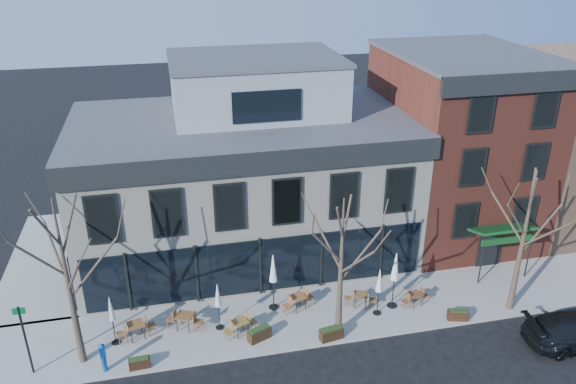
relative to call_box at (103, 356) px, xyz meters
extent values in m
plane|color=black|center=(7.50, 4.07, -0.92)|extent=(120.00, 120.00, 0.00)
cube|color=gray|center=(10.75, 1.92, -0.84)|extent=(33.50, 4.70, 0.15)
cube|color=gray|center=(-3.75, 10.07, -0.84)|extent=(4.50, 12.00, 0.15)
cube|color=beige|center=(7.50, 9.07, 3.08)|extent=(18.00, 10.00, 8.00)
cube|color=#47474C|center=(7.50, 9.07, 7.13)|extent=(18.30, 10.30, 0.30)
cube|color=black|center=(7.50, 3.95, 6.63)|extent=(18.30, 0.25, 1.10)
cube|color=black|center=(-1.62, 9.07, 6.63)|extent=(0.25, 10.30, 1.10)
cube|color=black|center=(7.50, 4.01, 0.98)|extent=(17.20, 0.12, 3.00)
cube|color=black|center=(-1.56, 8.07, 0.98)|extent=(0.12, 7.50, 3.00)
cube|color=gray|center=(8.50, 10.07, 8.68)|extent=(9.00, 6.50, 3.00)
cube|color=maroon|center=(20.50, 9.07, 4.58)|extent=(8.00, 10.00, 11.00)
cube|color=#47474C|center=(20.50, 9.07, 10.13)|extent=(8.20, 10.20, 0.25)
cube|color=black|center=(20.50, 3.95, 9.68)|extent=(8.20, 0.25, 1.00)
cube|color=#0E3E15|center=(20.50, 3.22, 1.98)|extent=(3.20, 1.66, 0.67)
cube|color=black|center=(20.50, 4.02, 0.33)|extent=(1.40, 0.10, 2.50)
cone|color=#382B21|center=(-1.00, 0.87, 3.19)|extent=(0.34, 0.34, 7.92)
cylinder|color=#382B21|center=(0.07, 1.06, 3.76)|extent=(2.23, 0.50, 2.48)
cylinder|color=#382B21|center=(-1.45, 1.84, 4.23)|extent=(1.03, 2.05, 2.14)
cylinder|color=#382B21|center=(-1.84, 0.56, 4.74)|extent=(1.80, 0.75, 2.21)
cylinder|color=#382B21|center=(-0.55, -0.10, 4.14)|extent=(1.03, 2.04, 2.28)
cone|color=#382B21|center=(10.50, 0.17, 2.75)|extent=(0.34, 0.34, 7.04)
cylinder|color=#382B21|center=(11.45, 0.33, 3.26)|extent=(2.00, 0.46, 2.21)
cylinder|color=#382B21|center=(10.10, 1.03, 3.67)|extent=(0.93, 1.84, 1.91)
cylinder|color=#382B21|center=(9.75, -0.11, 4.13)|extent=(1.61, 0.68, 1.97)
cylinder|color=#382B21|center=(10.90, -0.69, 3.59)|extent=(0.93, 1.83, 2.03)
cone|color=#382B21|center=(19.50, 0.17, 2.97)|extent=(0.34, 0.34, 7.48)
cylinder|color=#382B21|center=(20.51, 0.35, 3.51)|extent=(2.12, 0.48, 2.35)
cylinder|color=#382B21|center=(19.07, 1.08, 3.95)|extent=(0.98, 1.94, 2.03)
cylinder|color=#382B21|center=(18.70, -0.12, 4.43)|extent=(1.71, 0.71, 2.09)
cylinder|color=#382B21|center=(19.92, -0.74, 3.86)|extent=(0.98, 1.94, 2.16)
cylinder|color=black|center=(-3.00, 0.57, 0.93)|extent=(0.10, 0.10, 3.40)
cube|color=#005926|center=(-3.00, 0.57, 2.43)|extent=(0.50, 0.04, 0.30)
cylinder|color=#0C459E|center=(0.00, 0.00, -0.38)|extent=(0.22, 0.22, 0.77)
cube|color=#0C459E|center=(0.00, 0.00, 0.28)|extent=(0.28, 0.25, 0.55)
cone|color=#0C459E|center=(0.00, 0.00, 0.62)|extent=(0.29, 0.29, 0.13)
cube|color=brown|center=(1.30, 1.91, -0.01)|extent=(0.90, 0.90, 0.04)
cylinder|color=black|center=(1.10, 1.55, -0.39)|extent=(0.04, 0.04, 0.75)
cylinder|color=black|center=(1.66, 1.71, -0.39)|extent=(0.04, 0.04, 0.75)
cylinder|color=black|center=(0.94, 2.12, -0.39)|extent=(0.04, 0.04, 0.75)
cylinder|color=black|center=(1.51, 2.27, -0.39)|extent=(0.04, 0.04, 0.75)
cube|color=brown|center=(3.53, 2.09, 0.00)|extent=(0.96, 0.96, 0.04)
cylinder|color=black|center=(3.15, 1.93, -0.39)|extent=(0.04, 0.04, 0.75)
cylinder|color=black|center=(3.68, 1.70, -0.39)|extent=(0.04, 0.04, 0.75)
cylinder|color=black|center=(3.38, 2.47, -0.39)|extent=(0.04, 0.04, 0.75)
cylinder|color=black|center=(3.91, 2.24, -0.39)|extent=(0.04, 0.04, 0.75)
cube|color=brown|center=(6.03, 1.13, -0.05)|extent=(0.87, 0.87, 0.04)
cylinder|color=black|center=(5.86, 0.78, -0.41)|extent=(0.04, 0.04, 0.70)
cylinder|color=black|center=(6.38, 0.96, -0.41)|extent=(0.04, 0.04, 0.70)
cylinder|color=black|center=(5.68, 1.29, -0.41)|extent=(0.04, 0.04, 0.70)
cylinder|color=black|center=(6.19, 1.48, -0.41)|extent=(0.04, 0.04, 0.70)
cube|color=brown|center=(9.11, 2.41, -0.03)|extent=(0.90, 0.90, 0.04)
cylinder|color=black|center=(8.94, 2.05, -0.40)|extent=(0.04, 0.04, 0.72)
cylinder|color=black|center=(9.47, 2.24, -0.40)|extent=(0.04, 0.04, 0.72)
cylinder|color=black|center=(8.75, 2.58, -0.40)|extent=(0.04, 0.04, 0.72)
cylinder|color=black|center=(9.28, 2.77, -0.40)|extent=(0.04, 0.04, 0.72)
cube|color=brown|center=(12.23, 1.95, -0.08)|extent=(0.84, 0.84, 0.04)
cylinder|color=black|center=(11.89, 1.79, -0.43)|extent=(0.04, 0.04, 0.68)
cylinder|color=black|center=(12.39, 1.62, -0.43)|extent=(0.04, 0.04, 0.68)
cylinder|color=black|center=(12.06, 2.29, -0.43)|extent=(0.04, 0.04, 0.68)
cylinder|color=black|center=(12.56, 2.12, -0.43)|extent=(0.04, 0.04, 0.68)
cube|color=brown|center=(14.93, 1.44, -0.12)|extent=(0.74, 0.74, 0.04)
cylinder|color=black|center=(14.74, 1.15, -0.45)|extent=(0.04, 0.04, 0.64)
cylinder|color=black|center=(15.23, 1.25, -0.45)|extent=(0.04, 0.04, 0.64)
cylinder|color=black|center=(14.63, 1.64, -0.45)|extent=(0.04, 0.04, 0.64)
cylinder|color=black|center=(15.12, 1.74, -0.45)|extent=(0.04, 0.04, 0.64)
cylinder|color=black|center=(0.35, 1.74, -0.74)|extent=(0.41, 0.41, 0.06)
cylinder|color=black|center=(0.35, 1.74, 0.25)|extent=(0.05, 0.05, 2.04)
cone|color=silver|center=(0.35, 1.74, 1.18)|extent=(0.33, 0.33, 1.20)
cylinder|color=black|center=(5.12, 1.78, -0.74)|extent=(0.39, 0.39, 0.05)
cylinder|color=black|center=(5.12, 1.78, 0.22)|extent=(0.04, 0.04, 1.97)
cone|color=beige|center=(5.12, 1.78, 1.11)|extent=(0.32, 0.32, 1.16)
cylinder|color=black|center=(7.94, 2.76, -0.73)|extent=(0.49, 0.49, 0.07)
cylinder|color=black|center=(7.94, 2.76, 0.46)|extent=(0.06, 0.06, 2.45)
cone|color=white|center=(7.94, 2.76, 1.57)|extent=(0.40, 0.40, 1.45)
cylinder|color=black|center=(12.83, 1.18, -0.74)|extent=(0.41, 0.41, 0.06)
cylinder|color=black|center=(12.83, 1.18, 0.25)|extent=(0.05, 0.05, 2.03)
cone|color=silver|center=(12.83, 1.18, 1.17)|extent=(0.33, 0.33, 1.20)
cylinder|color=black|center=(13.78, 1.58, -0.73)|extent=(0.49, 0.49, 0.07)
cylinder|color=black|center=(13.78, 1.58, 0.47)|extent=(0.06, 0.06, 2.47)
cone|color=white|center=(13.78, 1.58, 1.59)|extent=(0.40, 0.40, 1.46)
cube|color=black|center=(1.45, -0.13, -0.54)|extent=(0.92, 0.41, 0.45)
cube|color=#1E3314|center=(1.45, -0.13, -0.30)|extent=(0.82, 0.33, 0.07)
cube|color=black|center=(6.83, 0.57, -0.49)|extent=(1.18, 0.84, 0.55)
cube|color=#1E3314|center=(6.83, 0.57, -0.19)|extent=(1.05, 0.71, 0.09)
cube|color=black|center=(10.08, -0.13, -0.49)|extent=(1.15, 0.62, 0.55)
cube|color=#1E3314|center=(10.08, -0.13, -0.20)|extent=(1.03, 0.51, 0.09)
cube|color=#311C10|center=(16.48, -0.11, -0.52)|extent=(1.04, 0.63, 0.49)
cube|color=#1E3314|center=(16.48, -0.11, -0.26)|extent=(0.93, 0.53, 0.08)
camera|label=1|loc=(3.57, -19.92, 16.36)|focal=35.00mm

